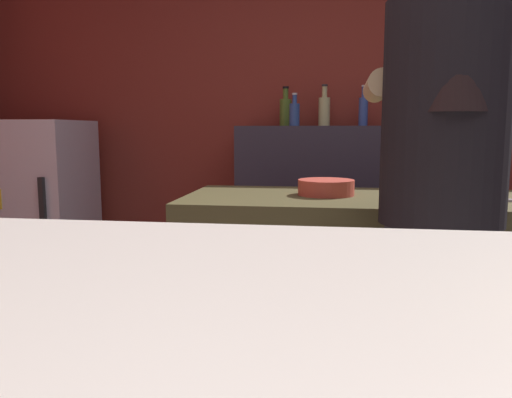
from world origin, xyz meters
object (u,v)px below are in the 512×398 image
at_px(bartender, 441,190).
at_px(bottle_olive_oil, 363,110).
at_px(chefs_knife, 498,200).
at_px(bottle_hot_sauce, 324,110).
at_px(mixing_bowl, 326,187).
at_px(bottle_soy, 294,113).
at_px(mini_fridge, 37,216).
at_px(bottle_vinegar, 286,111).

xyz_separation_m(bartender, bottle_olive_oil, (-0.10, 1.78, 0.29)).
bearing_deg(chefs_knife, bartender, -103.25).
bearing_deg(bottle_hot_sauce, mixing_bowl, -88.95).
bearing_deg(mixing_bowl, bottle_soy, 99.97).
distance_m(mini_fridge, bottle_olive_oil, 2.20).
distance_m(mini_fridge, bottle_soy, 1.79).
distance_m(bartender, bottle_vinegar, 1.89).
bearing_deg(bottle_olive_oil, bartender, -86.63).
bearing_deg(bottle_soy, bartender, -72.13).
relative_size(mini_fridge, bottle_vinegar, 4.95).
height_order(bottle_hot_sauce, bottle_soy, bottle_hot_sauce).
relative_size(mini_fridge, bartender, 0.71).
distance_m(mixing_bowl, bottle_vinegar, 1.37).
bearing_deg(chefs_knife, bottle_hot_sauce, 135.84).
bearing_deg(bottle_olive_oil, mini_fridge, -173.27).
height_order(chefs_knife, bottle_soy, bottle_soy).
bearing_deg(mixing_bowl, bartender, -56.14).
height_order(bottle_olive_oil, bottle_soy, bottle_olive_oil).
relative_size(mixing_bowl, bottle_hot_sauce, 0.83).
distance_m(mini_fridge, chefs_knife, 2.73).
bearing_deg(bartender, bottle_olive_oil, 4.63).
height_order(mini_fridge, chefs_knife, mini_fridge).
bearing_deg(chefs_knife, bottle_olive_oil, 127.13).
bearing_deg(bottle_hot_sauce, bartender, -79.05).
xyz_separation_m(bartender, bottle_vinegar, (-0.59, 1.78, 0.29)).
xyz_separation_m(mini_fridge, bottle_soy, (1.66, 0.09, 0.65)).
distance_m(bottle_hot_sauce, bottle_soy, 0.24).
distance_m(bartender, mixing_bowl, 0.58).
xyz_separation_m(bartender, bottle_soy, (-0.52, 1.62, 0.27)).
xyz_separation_m(mini_fridge, bottle_olive_oil, (2.08, 0.25, 0.68)).
bearing_deg(mini_fridge, bottle_hot_sauce, 7.87).
relative_size(mini_fridge, bottle_soy, 6.28).
relative_size(chefs_knife, bottle_vinegar, 0.97).
xyz_separation_m(bottle_soy, bottle_vinegar, (-0.07, 0.16, 0.02)).
bearing_deg(bottle_vinegar, bartender, -71.66).
height_order(bottle_hot_sauce, bottle_olive_oil, bottle_hot_sauce).
bearing_deg(bottle_soy, chefs_knife, -56.55).
relative_size(bartender, bottle_hot_sauce, 6.69).
bearing_deg(bottle_olive_oil, bottle_vinegar, 179.79).
distance_m(bartender, bottle_soy, 1.72).
relative_size(mixing_bowl, chefs_knife, 0.90).
distance_m(mini_fridge, bottle_vinegar, 1.75).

